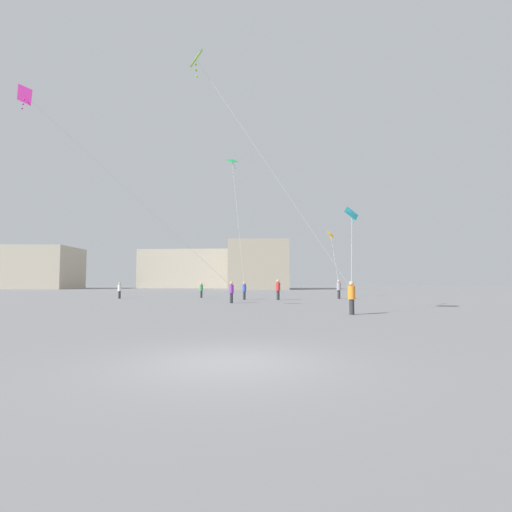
{
  "coord_description": "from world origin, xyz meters",
  "views": [
    {
      "loc": [
        0.85,
        -7.99,
        1.7
      ],
      "look_at": [
        0.0,
        21.62,
        3.7
      ],
      "focal_mm": 26.35,
      "sensor_mm": 36.0,
      "label": 1
    }
  ],
  "objects_px": {
    "building_right_hall": "(258,266)",
    "person_in_orange": "(352,296)",
    "person_in_blue": "(244,290)",
    "person_in_grey": "(339,288)",
    "kite_amber_diamond": "(331,234)",
    "kite_emerald_delta": "(233,164)",
    "person_in_green": "(201,289)",
    "building_centre_hall": "(190,269)",
    "kite_lime_delta": "(200,65)",
    "person_in_purple": "(231,291)",
    "kite_cyan_delta": "(352,214)",
    "kite_magenta_delta": "(34,104)",
    "person_in_red": "(278,289)",
    "person_in_white": "(120,290)",
    "building_left_hall": "(22,268)"
  },
  "relations": [
    {
      "from": "person_in_grey",
      "to": "building_right_hall",
      "type": "height_order",
      "value": "building_right_hall"
    },
    {
      "from": "person_in_blue",
      "to": "person_in_grey",
      "type": "height_order",
      "value": "person_in_grey"
    },
    {
      "from": "building_left_hall",
      "to": "building_right_hall",
      "type": "height_order",
      "value": "building_right_hall"
    },
    {
      "from": "person_in_purple",
      "to": "building_centre_hall",
      "type": "xyz_separation_m",
      "value": [
        -17.08,
        66.79,
        3.92
      ]
    },
    {
      "from": "building_left_hall",
      "to": "building_centre_hall",
      "type": "distance_m",
      "value": 38.0
    },
    {
      "from": "person_in_grey",
      "to": "person_in_green",
      "type": "bearing_deg",
      "value": 15.71
    },
    {
      "from": "kite_lime_delta",
      "to": "kite_amber_diamond",
      "type": "xyz_separation_m",
      "value": [
        10.75,
        27.55,
        -4.61
      ]
    },
    {
      "from": "person_in_red",
      "to": "kite_cyan_delta",
      "type": "xyz_separation_m",
      "value": [
        4.51,
        -10.19,
        5.0
      ]
    },
    {
      "from": "person_in_grey",
      "to": "kite_emerald_delta",
      "type": "bearing_deg",
      "value": 29.86
    },
    {
      "from": "person_in_purple",
      "to": "kite_magenta_delta",
      "type": "xyz_separation_m",
      "value": [
        -10.34,
        -9.21,
        10.79
      ]
    },
    {
      "from": "kite_emerald_delta",
      "to": "building_left_hall",
      "type": "relative_size",
      "value": 0.51
    },
    {
      "from": "kite_emerald_delta",
      "to": "kite_amber_diamond",
      "type": "bearing_deg",
      "value": 39.15
    },
    {
      "from": "person_in_white",
      "to": "person_in_purple",
      "type": "distance_m",
      "value": 13.82
    },
    {
      "from": "person_in_red",
      "to": "person_in_green",
      "type": "bearing_deg",
      "value": -76.92
    },
    {
      "from": "person_in_grey",
      "to": "kite_emerald_delta",
      "type": "xyz_separation_m",
      "value": [
        -10.28,
        -0.97,
        12.03
      ]
    },
    {
      "from": "building_centre_hall",
      "to": "kite_amber_diamond",
      "type": "bearing_deg",
      "value": -61.98
    },
    {
      "from": "kite_emerald_delta",
      "to": "building_right_hall",
      "type": "height_order",
      "value": "kite_emerald_delta"
    },
    {
      "from": "person_in_red",
      "to": "building_centre_hall",
      "type": "bearing_deg",
      "value": -118.94
    },
    {
      "from": "person_in_blue",
      "to": "kite_magenta_delta",
      "type": "height_order",
      "value": "kite_magenta_delta"
    },
    {
      "from": "building_right_hall",
      "to": "kite_amber_diamond",
      "type": "bearing_deg",
      "value": -75.75
    },
    {
      "from": "kite_emerald_delta",
      "to": "kite_amber_diamond",
      "type": "height_order",
      "value": "kite_emerald_delta"
    },
    {
      "from": "person_in_green",
      "to": "building_centre_hall",
      "type": "height_order",
      "value": "building_centre_hall"
    },
    {
      "from": "kite_cyan_delta",
      "to": "kite_amber_diamond",
      "type": "relative_size",
      "value": 0.64
    },
    {
      "from": "kite_amber_diamond",
      "to": "building_centre_hall",
      "type": "height_order",
      "value": "building_centre_hall"
    },
    {
      "from": "person_in_orange",
      "to": "kite_lime_delta",
      "type": "relative_size",
      "value": 0.15
    },
    {
      "from": "person_in_purple",
      "to": "person_in_red",
      "type": "xyz_separation_m",
      "value": [
        3.8,
        5.02,
        0.1
      ]
    },
    {
      "from": "person_in_white",
      "to": "kite_amber_diamond",
      "type": "distance_m",
      "value": 24.34
    },
    {
      "from": "person_in_purple",
      "to": "person_in_blue",
      "type": "relative_size",
      "value": 1.02
    },
    {
      "from": "person_in_grey",
      "to": "kite_amber_diamond",
      "type": "xyz_separation_m",
      "value": [
        0.63,
        7.91,
        6.28
      ]
    },
    {
      "from": "person_in_blue",
      "to": "kite_amber_diamond",
      "type": "relative_size",
      "value": 0.19
    },
    {
      "from": "person_in_purple",
      "to": "person_in_green",
      "type": "relative_size",
      "value": 1.07
    },
    {
      "from": "person_in_grey",
      "to": "kite_amber_diamond",
      "type": "height_order",
      "value": "kite_amber_diamond"
    },
    {
      "from": "building_right_hall",
      "to": "person_in_orange",
      "type": "bearing_deg",
      "value": -84.34
    },
    {
      "from": "person_in_green",
      "to": "person_in_red",
      "type": "bearing_deg",
      "value": 62.88
    },
    {
      "from": "person_in_purple",
      "to": "person_in_blue",
      "type": "bearing_deg",
      "value": 83.78
    },
    {
      "from": "person_in_white",
      "to": "building_left_hall",
      "type": "xyz_separation_m",
      "value": [
        -41.34,
        47.33,
        3.87
      ]
    },
    {
      "from": "person_in_orange",
      "to": "building_right_hall",
      "type": "height_order",
      "value": "building_right_hall"
    },
    {
      "from": "person_in_white",
      "to": "building_left_hall",
      "type": "relative_size",
      "value": 0.07
    },
    {
      "from": "kite_magenta_delta",
      "to": "kite_amber_diamond",
      "type": "bearing_deg",
      "value": 49.67
    },
    {
      "from": "kite_magenta_delta",
      "to": "person_in_purple",
      "type": "bearing_deg",
      "value": 41.68
    },
    {
      "from": "person_in_green",
      "to": "building_left_hall",
      "type": "bearing_deg",
      "value": -130.48
    },
    {
      "from": "building_centre_hall",
      "to": "person_in_green",
      "type": "bearing_deg",
      "value": -77.17
    },
    {
      "from": "person_in_blue",
      "to": "person_in_green",
      "type": "relative_size",
      "value": 1.05
    },
    {
      "from": "kite_amber_diamond",
      "to": "kite_lime_delta",
      "type": "bearing_deg",
      "value": -111.32
    },
    {
      "from": "kite_cyan_delta",
      "to": "kite_emerald_delta",
      "type": "bearing_deg",
      "value": 127.6
    },
    {
      "from": "kite_amber_diamond",
      "to": "building_left_hall",
      "type": "height_order",
      "value": "building_left_hall"
    },
    {
      "from": "person_in_blue",
      "to": "person_in_grey",
      "type": "bearing_deg",
      "value": 0.64
    },
    {
      "from": "person_in_grey",
      "to": "building_right_hall",
      "type": "distance_m",
      "value": 46.18
    },
    {
      "from": "person_in_red",
      "to": "kite_cyan_delta",
      "type": "height_order",
      "value": "kite_cyan_delta"
    },
    {
      "from": "person_in_blue",
      "to": "kite_lime_delta",
      "type": "distance_m",
      "value": 20.88
    }
  ]
}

